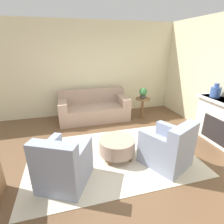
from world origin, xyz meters
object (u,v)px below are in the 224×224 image
armchair_left (63,166)px  vase_mantel_near (216,92)px  potted_plant_on_side_table (143,93)px  ottoman_table (117,146)px  couch (94,109)px  armchair_right (168,149)px  side_table (142,105)px

armchair_left → vase_mantel_near: 3.59m
armchair_left → vase_mantel_near: bearing=12.1°
vase_mantel_near → potted_plant_on_side_table: vase_mantel_near is taller
ottoman_table → potted_plant_on_side_table: size_ratio=2.19×
couch → armchair_right: bearing=-69.5°
side_table → vase_mantel_near: (1.06, -1.52, 0.72)m
couch → armchair_right: 2.72m
couch → vase_mantel_near: bearing=-35.8°
armchair_right → vase_mantel_near: (1.57, 0.73, 0.78)m
armchair_right → ottoman_table: size_ratio=1.43×
ottoman_table → potted_plant_on_side_table: (1.35, 1.80, 0.52)m
vase_mantel_near → couch: bearing=144.2°
potted_plant_on_side_table → ottoman_table: bearing=-126.9°
vase_mantel_near → ottoman_table: bearing=-173.5°
side_table → potted_plant_on_side_table: size_ratio=1.91×
armchair_right → potted_plant_on_side_table: 2.35m
ottoman_table → potted_plant_on_side_table: 2.31m
vase_mantel_near → potted_plant_on_side_table: 1.89m
couch → ottoman_table: (0.11, -2.09, -0.04)m
armchair_right → ottoman_table: (-0.84, 0.46, -0.08)m
armchair_left → potted_plant_on_side_table: (2.37, 2.26, 0.44)m
side_table → potted_plant_on_side_table: 0.38m
vase_mantel_near → potted_plant_on_side_table: (-1.06, 1.52, -0.34)m
couch → ottoman_table: size_ratio=2.87×
ottoman_table → side_table: (1.35, 1.80, 0.14)m
armchair_right → ottoman_table: armchair_right is taller
couch → side_table: size_ratio=3.28×
couch → vase_mantel_near: size_ratio=6.34×
ottoman_table → vase_mantel_near: vase_mantel_near is taller
armchair_right → vase_mantel_near: bearing=25.1°
armchair_left → potted_plant_on_side_table: size_ratio=3.14×
couch → side_table: couch is taller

